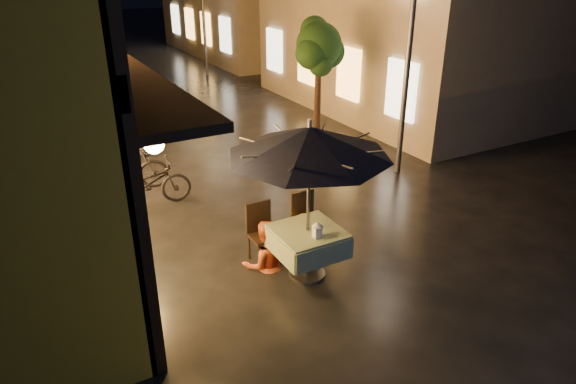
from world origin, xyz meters
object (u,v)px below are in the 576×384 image
streetlamp_near (410,39)px  cafe_table (308,241)px  patio_umbrella (309,141)px  table_lantern (317,229)px  person_yellow (307,216)px  person_orange (264,223)px  bicycle_0 (145,184)px

streetlamp_near → cafe_table: size_ratio=4.27×
patio_umbrella → table_lantern: (-0.00, -0.25, -1.23)m
cafe_table → patio_umbrella: size_ratio=0.40×
cafe_table → patio_umbrella: patio_umbrella is taller
table_lantern → patio_umbrella: bearing=90.0°
table_lantern → person_yellow: 0.91m
streetlamp_near → patio_umbrella: (-3.91, -2.56, -0.77)m
streetlamp_near → person_yellow: streetlamp_near is taller
patio_umbrella → streetlamp_near: bearing=33.2°
streetlamp_near → person_orange: size_ratio=2.82×
person_yellow → cafe_table: bearing=54.4°
patio_umbrella → person_orange: (-0.44, 0.54, -1.40)m
streetlamp_near → person_orange: bearing=-155.2°
cafe_table → table_lantern: table_lantern is taller
person_yellow → bicycle_0: 3.52m
bicycle_0 → patio_umbrella: bearing=-149.9°
table_lantern → person_orange: bearing=119.1°
person_yellow → table_lantern: bearing=62.8°
cafe_table → patio_umbrella: 1.56m
table_lantern → person_yellow: person_yellow is taller
bicycle_0 → table_lantern: bearing=-151.3°
patio_umbrella → bicycle_0: patio_umbrella is taller
streetlamp_near → table_lantern: streetlamp_near is taller
table_lantern → bicycle_0: (-1.49, 3.83, -0.46)m
cafe_table → table_lantern: 0.42m
streetlamp_near → bicycle_0: bearing=169.3°
streetlamp_near → cafe_table: bearing=-146.8°
person_orange → table_lantern: bearing=128.3°
patio_umbrella → person_yellow: patio_umbrella is taller
person_orange → cafe_table: bearing=138.5°
streetlamp_near → person_orange: (-4.36, -2.01, -2.17)m
person_orange → patio_umbrella: bearing=138.5°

